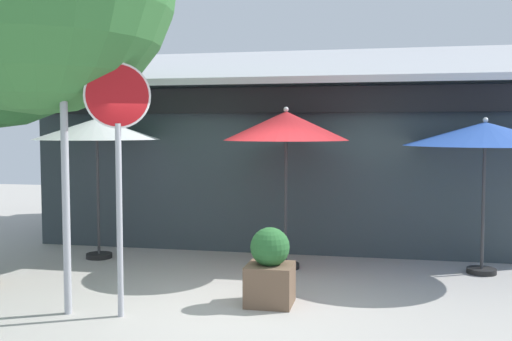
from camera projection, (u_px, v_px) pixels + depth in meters
ground_plane at (235, 304)px, 7.57m from camera, size 28.00×28.00×0.10m
cafe_building at (298, 156)px, 12.67m from camera, size 9.78×5.51×4.24m
street_sign_post at (65, 148)px, 6.89m from camera, size 0.93×0.87×3.26m
stop_sign at (118, 141)px, 6.78m from camera, size 0.70×0.33×2.97m
patio_umbrella_ivory_left at (97, 130)px, 9.92m from camera, size 2.12×2.12×2.46m
patio_umbrella_crimson_center at (286, 127)px, 9.17m from camera, size 1.97×1.97×2.56m
patio_umbrella_royal_blue_right at (485, 135)px, 8.84m from camera, size 2.44×2.44×2.39m
sidewalk_planter at (270, 269)px, 7.37m from camera, size 0.58×0.58×0.98m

